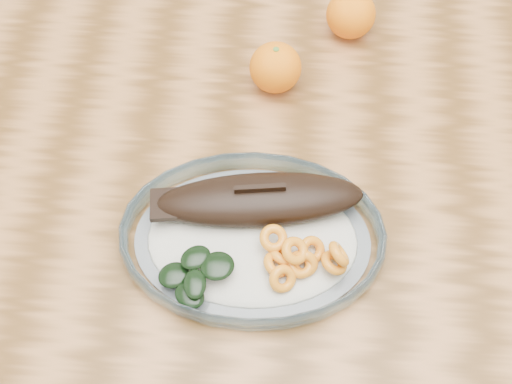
# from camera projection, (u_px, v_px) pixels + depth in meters

# --- Properties ---
(ground) EXTENTS (3.00, 3.00, 0.00)m
(ground) POSITION_uv_depth(u_px,v_px,m) (282.00, 340.00, 1.48)
(ground) COLOR slate
(ground) RESTS_ON ground
(dining_table) EXTENTS (1.20, 0.80, 0.75)m
(dining_table) POSITION_uv_depth(u_px,v_px,m) (297.00, 191.00, 0.93)
(dining_table) COLOR #5A3715
(dining_table) RESTS_ON ground
(plated_meal) EXTENTS (0.58, 0.58, 0.08)m
(plated_meal) POSITION_uv_depth(u_px,v_px,m) (253.00, 234.00, 0.76)
(plated_meal) COLOR white
(plated_meal) RESTS_ON dining_table
(orange_left) EXTENTS (0.07, 0.07, 0.07)m
(orange_left) POSITION_uv_depth(u_px,v_px,m) (275.00, 67.00, 0.88)
(orange_left) COLOR #F96405
(orange_left) RESTS_ON dining_table
(orange_right) EXTENTS (0.07, 0.07, 0.07)m
(orange_right) POSITION_uv_depth(u_px,v_px,m) (351.00, 14.00, 0.93)
(orange_right) COLOR #F96405
(orange_right) RESTS_ON dining_table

